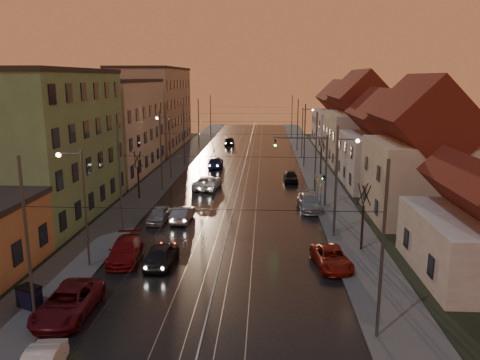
% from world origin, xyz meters
% --- Properties ---
extents(ground, '(160.00, 160.00, 0.00)m').
position_xyz_m(ground, '(0.00, 0.00, 0.00)').
color(ground, black).
rests_on(ground, ground).
extents(road, '(16.00, 120.00, 0.04)m').
position_xyz_m(road, '(0.00, 40.00, 0.02)').
color(road, black).
rests_on(road, ground).
extents(sidewalk_left, '(4.00, 120.00, 0.15)m').
position_xyz_m(sidewalk_left, '(-10.00, 40.00, 0.07)').
color(sidewalk_left, '#4C4C4C').
rests_on(sidewalk_left, ground).
extents(sidewalk_right, '(4.00, 120.00, 0.15)m').
position_xyz_m(sidewalk_right, '(10.00, 40.00, 0.07)').
color(sidewalk_right, '#4C4C4C').
rests_on(sidewalk_right, ground).
extents(tram_rail_0, '(0.06, 120.00, 0.03)m').
position_xyz_m(tram_rail_0, '(-2.20, 40.00, 0.06)').
color(tram_rail_0, gray).
rests_on(tram_rail_0, road).
extents(tram_rail_1, '(0.06, 120.00, 0.03)m').
position_xyz_m(tram_rail_1, '(-0.77, 40.00, 0.06)').
color(tram_rail_1, gray).
rests_on(tram_rail_1, road).
extents(tram_rail_2, '(0.06, 120.00, 0.03)m').
position_xyz_m(tram_rail_2, '(0.77, 40.00, 0.06)').
color(tram_rail_2, gray).
rests_on(tram_rail_2, road).
extents(tram_rail_3, '(0.06, 120.00, 0.03)m').
position_xyz_m(tram_rail_3, '(2.20, 40.00, 0.06)').
color(tram_rail_3, gray).
rests_on(tram_rail_3, road).
extents(apartment_left_1, '(10.00, 18.00, 13.00)m').
position_xyz_m(apartment_left_1, '(-17.50, 14.00, 6.50)').
color(apartment_left_1, '#5E8353').
rests_on(apartment_left_1, ground).
extents(apartment_left_2, '(10.00, 20.00, 12.00)m').
position_xyz_m(apartment_left_2, '(-17.50, 34.00, 6.00)').
color(apartment_left_2, tan).
rests_on(apartment_left_2, ground).
extents(apartment_left_3, '(10.00, 24.00, 14.00)m').
position_xyz_m(apartment_left_3, '(-17.50, 58.00, 7.00)').
color(apartment_left_3, tan).
rests_on(apartment_left_3, ground).
extents(house_right_1, '(8.67, 10.20, 10.80)m').
position_xyz_m(house_right_1, '(17.00, 15.00, 5.45)').
color(house_right_1, '#C4B097').
rests_on(house_right_1, ground).
extents(house_right_2, '(9.18, 12.24, 9.20)m').
position_xyz_m(house_right_2, '(17.00, 28.00, 4.64)').
color(house_right_2, '#BCB7AE').
rests_on(house_right_2, ground).
extents(house_right_3, '(9.18, 14.28, 11.50)m').
position_xyz_m(house_right_3, '(17.00, 43.00, 5.80)').
color(house_right_3, '#C4B097').
rests_on(house_right_3, ground).
extents(house_right_4, '(9.18, 16.32, 10.00)m').
position_xyz_m(house_right_4, '(17.00, 61.00, 5.05)').
color(house_right_4, '#BCB7AE').
rests_on(house_right_4, ground).
extents(catenary_pole_l_0, '(0.16, 0.16, 9.00)m').
position_xyz_m(catenary_pole_l_0, '(-8.60, -6.00, 4.50)').
color(catenary_pole_l_0, '#595B60').
rests_on(catenary_pole_l_0, ground).
extents(catenary_pole_r_0, '(0.16, 0.16, 9.00)m').
position_xyz_m(catenary_pole_r_0, '(8.60, -6.00, 4.50)').
color(catenary_pole_r_0, '#595B60').
rests_on(catenary_pole_r_0, ground).
extents(catenary_pole_l_1, '(0.16, 0.16, 9.00)m').
position_xyz_m(catenary_pole_l_1, '(-8.60, 9.00, 4.50)').
color(catenary_pole_l_1, '#595B60').
rests_on(catenary_pole_l_1, ground).
extents(catenary_pole_r_1, '(0.16, 0.16, 9.00)m').
position_xyz_m(catenary_pole_r_1, '(8.60, 9.00, 4.50)').
color(catenary_pole_r_1, '#595B60').
rests_on(catenary_pole_r_1, ground).
extents(catenary_pole_l_2, '(0.16, 0.16, 9.00)m').
position_xyz_m(catenary_pole_l_2, '(-8.60, 24.00, 4.50)').
color(catenary_pole_l_2, '#595B60').
rests_on(catenary_pole_l_2, ground).
extents(catenary_pole_r_2, '(0.16, 0.16, 9.00)m').
position_xyz_m(catenary_pole_r_2, '(8.60, 24.00, 4.50)').
color(catenary_pole_r_2, '#595B60').
rests_on(catenary_pole_r_2, ground).
extents(catenary_pole_l_3, '(0.16, 0.16, 9.00)m').
position_xyz_m(catenary_pole_l_3, '(-8.60, 39.00, 4.50)').
color(catenary_pole_l_3, '#595B60').
rests_on(catenary_pole_l_3, ground).
extents(catenary_pole_r_3, '(0.16, 0.16, 9.00)m').
position_xyz_m(catenary_pole_r_3, '(8.60, 39.00, 4.50)').
color(catenary_pole_r_3, '#595B60').
rests_on(catenary_pole_r_3, ground).
extents(catenary_pole_l_4, '(0.16, 0.16, 9.00)m').
position_xyz_m(catenary_pole_l_4, '(-8.60, 54.00, 4.50)').
color(catenary_pole_l_4, '#595B60').
rests_on(catenary_pole_l_4, ground).
extents(catenary_pole_r_4, '(0.16, 0.16, 9.00)m').
position_xyz_m(catenary_pole_r_4, '(8.60, 54.00, 4.50)').
color(catenary_pole_r_4, '#595B60').
rests_on(catenary_pole_r_4, ground).
extents(catenary_pole_l_5, '(0.16, 0.16, 9.00)m').
position_xyz_m(catenary_pole_l_5, '(-8.60, 72.00, 4.50)').
color(catenary_pole_l_5, '#595B60').
rests_on(catenary_pole_l_5, ground).
extents(catenary_pole_r_5, '(0.16, 0.16, 9.00)m').
position_xyz_m(catenary_pole_r_5, '(8.60, 72.00, 4.50)').
color(catenary_pole_r_5, '#595B60').
rests_on(catenary_pole_r_5, ground).
extents(street_lamp_0, '(1.75, 0.32, 8.00)m').
position_xyz_m(street_lamp_0, '(-9.10, 2.00, 4.89)').
color(street_lamp_0, '#595B60').
rests_on(street_lamp_0, ground).
extents(street_lamp_1, '(1.75, 0.32, 8.00)m').
position_xyz_m(street_lamp_1, '(9.10, 10.00, 4.89)').
color(street_lamp_1, '#595B60').
rests_on(street_lamp_1, ground).
extents(street_lamp_2, '(1.75, 0.32, 8.00)m').
position_xyz_m(street_lamp_2, '(-9.10, 30.00, 4.89)').
color(street_lamp_2, '#595B60').
rests_on(street_lamp_2, ground).
extents(street_lamp_3, '(1.75, 0.32, 8.00)m').
position_xyz_m(street_lamp_3, '(9.10, 46.00, 4.89)').
color(street_lamp_3, '#595B60').
rests_on(street_lamp_3, ground).
extents(traffic_light_mast, '(5.30, 0.32, 7.20)m').
position_xyz_m(traffic_light_mast, '(7.99, 18.00, 4.60)').
color(traffic_light_mast, '#595B60').
rests_on(traffic_light_mast, ground).
extents(bare_tree_0, '(1.09, 1.09, 5.11)m').
position_xyz_m(bare_tree_0, '(-10.20, 20.00, 2.49)').
color(bare_tree_0, black).
rests_on(bare_tree_0, ground).
extents(bare_tree_1, '(1.09, 1.09, 5.11)m').
position_xyz_m(bare_tree_1, '(10.20, 6.00, 2.49)').
color(bare_tree_1, black).
rests_on(bare_tree_1, ground).
extents(bare_tree_2, '(1.09, 1.09, 5.11)m').
position_xyz_m(bare_tree_2, '(10.40, 34.00, 2.49)').
color(bare_tree_2, black).
rests_on(bare_tree_2, ground).
extents(driving_car_0, '(1.93, 4.57, 1.54)m').
position_xyz_m(driving_car_0, '(-4.00, 2.66, 0.77)').
color(driving_car_0, black).
rests_on(driving_car_0, ground).
extents(driving_car_1, '(1.71, 4.30, 1.39)m').
position_xyz_m(driving_car_1, '(-4.29, 12.60, 0.70)').
color(driving_car_1, '#9B9A9F').
rests_on(driving_car_1, ground).
extents(driving_car_2, '(3.19, 5.82, 1.54)m').
position_xyz_m(driving_car_2, '(-3.57, 25.11, 0.77)').
color(driving_car_2, silver).
rests_on(driving_car_2, ground).
extents(driving_car_3, '(2.35, 5.25, 1.49)m').
position_xyz_m(driving_car_3, '(-4.04, 38.37, 0.75)').
color(driving_car_3, '#171A47').
rests_on(driving_car_3, ground).
extents(driving_car_4, '(2.07, 4.67, 1.56)m').
position_xyz_m(driving_car_4, '(-3.76, 61.00, 0.78)').
color(driving_car_4, black).
rests_on(driving_car_4, ground).
extents(parked_left_1, '(2.56, 5.43, 1.50)m').
position_xyz_m(parked_left_1, '(-7.49, -4.53, 0.75)').
color(parked_left_1, maroon).
rests_on(parked_left_1, ground).
extents(parked_left_2, '(2.66, 5.26, 1.47)m').
position_xyz_m(parked_left_2, '(-6.72, 3.34, 0.73)').
color(parked_left_2, maroon).
rests_on(parked_left_2, ground).
extents(parked_left_3, '(1.64, 3.96, 1.34)m').
position_xyz_m(parked_left_3, '(-6.38, 12.32, 0.67)').
color(parked_left_3, '#AAA9AF').
rests_on(parked_left_3, ground).
extents(parked_right_0, '(2.72, 4.89, 1.29)m').
position_xyz_m(parked_right_0, '(7.60, 2.90, 0.65)').
color(parked_right_0, maroon).
rests_on(parked_right_0, ground).
extents(parked_right_1, '(2.51, 5.29, 1.49)m').
position_xyz_m(parked_right_1, '(7.41, 16.96, 0.75)').
color(parked_right_1, '#A7A7AD').
rests_on(parked_right_1, ground).
extents(parked_right_2, '(1.78, 4.16, 1.40)m').
position_xyz_m(parked_right_2, '(6.20, 29.28, 0.70)').
color(parked_right_2, black).
rests_on(parked_right_2, ground).
extents(dumpster, '(1.42, 1.22, 1.10)m').
position_xyz_m(dumpster, '(-9.94, -3.94, 0.70)').
color(dumpster, black).
rests_on(dumpster, sidewalk_left).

